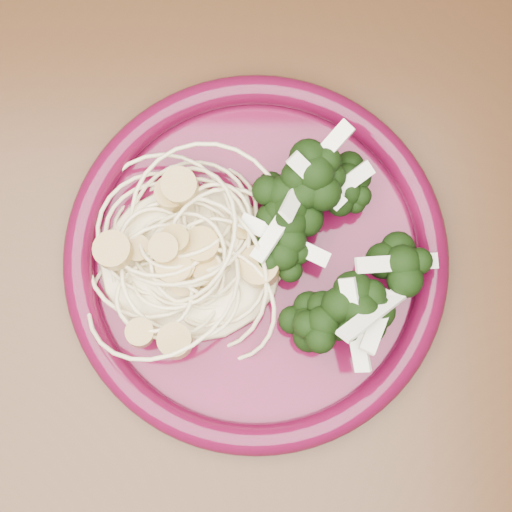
{
  "coord_description": "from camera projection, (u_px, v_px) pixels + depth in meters",
  "views": [
    {
      "loc": [
        0.11,
        -0.04,
        1.29
      ],
      "look_at": [
        0.11,
        0.05,
        0.77
      ],
      "focal_mm": 50.0,
      "sensor_mm": 36.0,
      "label": 1
    }
  ],
  "objects": [
    {
      "name": "onion_garnish",
      "position": [
        344.0,
        237.0,
        0.49
      ],
      "size": [
        0.08,
        0.11,
        0.06
      ],
      "primitive_type": null,
      "rotation": [
        0.0,
        0.0,
        0.08
      ],
      "color": "white",
      "rests_on": "broccoli_pile"
    },
    {
      "name": "dinner_plate",
      "position": [
        256.0,
        258.0,
        0.54
      ],
      "size": [
        0.32,
        0.32,
        0.02
      ],
      "rotation": [
        0.0,
        0.0,
        0.08
      ],
      "color": "#510923",
      "rests_on": "dining_table"
    },
    {
      "name": "scallop_cluster",
      "position": [
        185.0,
        252.0,
        0.49
      ],
      "size": [
        0.15,
        0.15,
        0.05
      ],
      "primitive_type": null,
      "rotation": [
        0.0,
        0.0,
        0.08
      ],
      "color": "tan",
      "rests_on": "spaghetti_pile"
    },
    {
      "name": "spaghetti_pile",
      "position": [
        190.0,
        261.0,
        0.53
      ],
      "size": [
        0.15,
        0.13,
        0.03
      ],
      "primitive_type": "ellipsoid",
      "rotation": [
        0.0,
        0.0,
        0.08
      ],
      "color": "beige",
      "rests_on": "dinner_plate"
    },
    {
      "name": "broccoli_pile",
      "position": [
        338.0,
        246.0,
        0.52
      ],
      "size": [
        0.11,
        0.16,
        0.05
      ],
      "primitive_type": "ellipsoid",
      "rotation": [
        0.0,
        0.0,
        0.08
      ],
      "color": "black",
      "rests_on": "dinner_plate"
    },
    {
      "name": "dining_table",
      "position": [
        133.0,
        334.0,
        0.64
      ],
      "size": [
        1.2,
        0.8,
        0.75
      ],
      "color": "#472814",
      "rests_on": "ground"
    }
  ]
}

